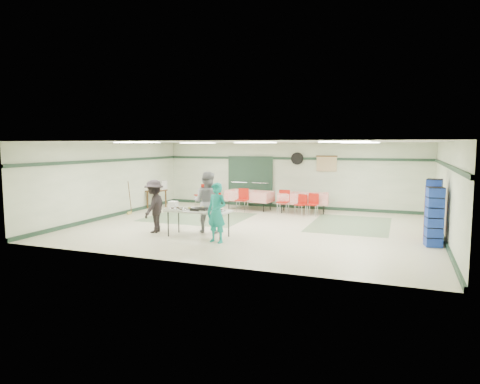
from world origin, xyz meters
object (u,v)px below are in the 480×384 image
(chair_loose_b, at_px, (203,193))
(chair_c, at_px, (313,202))
(dining_table_b, at_px, (249,196))
(chair_loose_a, at_px, (215,193))
(crate_stack_red, at_px, (432,213))
(chair_b, at_px, (284,199))
(printer_table, at_px, (157,193))
(crate_stack_blue_a, at_px, (433,211))
(serving_table, at_px, (198,212))
(chair_d, at_px, (243,197))
(crate_stack_blue_b, at_px, (434,217))
(volunteer_dark, at_px, (154,206))
(office_printer, at_px, (160,185))
(volunteer_teal, at_px, (217,213))
(dining_table_a, at_px, (303,198))
(volunteer_grey, at_px, (207,202))
(broom, at_px, (130,197))
(chair_a, at_px, (301,202))

(chair_loose_b, bearing_deg, chair_c, 16.62)
(dining_table_b, bearing_deg, chair_loose_a, 172.15)
(chair_c, distance_m, crate_stack_red, 4.88)
(chair_b, relative_size, printer_table, 1.04)
(crate_stack_blue_a, bearing_deg, chair_loose_a, 152.57)
(serving_table, height_order, chair_b, chair_b)
(chair_d, xyz_separation_m, chair_loose_a, (-1.64, 1.05, 0.00))
(chair_c, height_order, crate_stack_blue_b, crate_stack_blue_b)
(crate_stack_blue_a, distance_m, crate_stack_red, 0.26)
(volunteer_dark, xyz_separation_m, office_printer, (-2.61, 4.60, 0.14))
(volunteer_teal, bearing_deg, chair_d, 116.93)
(dining_table_a, xyz_separation_m, office_printer, (-5.95, -0.66, 0.36))
(volunteer_grey, relative_size, crate_stack_blue_a, 1.06)
(crate_stack_red, relative_size, office_printer, 3.31)
(chair_c, xyz_separation_m, chair_loose_a, (-4.42, 1.06, 0.05))
(office_printer, bearing_deg, volunteer_dark, -59.27)
(serving_table, height_order, chair_c, chair_c)
(crate_stack_red, bearing_deg, serving_table, -163.80)
(serving_table, relative_size, broom, 1.51)
(crate_stack_red, bearing_deg, broom, 175.19)
(dining_table_b, bearing_deg, chair_d, -90.15)
(volunteer_grey, relative_size, chair_d, 2.02)
(chair_b, xyz_separation_m, crate_stack_blue_b, (4.97, -3.73, 0.22))
(broom, bearing_deg, serving_table, -21.95)
(serving_table, relative_size, volunteer_grey, 1.03)
(dining_table_b, bearing_deg, crate_stack_red, -20.60)
(volunteer_dark, bearing_deg, dining_table_a, 139.97)
(crate_stack_blue_a, bearing_deg, office_printer, 163.04)
(crate_stack_blue_b, relative_size, broom, 1.25)
(volunteer_dark, relative_size, chair_loose_b, 1.71)
(chair_a, relative_size, chair_loose_b, 0.84)
(office_printer, xyz_separation_m, broom, (-0.08, -2.03, -0.29))
(chair_d, xyz_separation_m, crate_stack_blue_a, (6.63, -3.24, 0.30))
(chair_loose_a, height_order, broom, broom)
(chair_d, height_order, crate_stack_blue_a, crate_stack_blue_a)
(volunteer_grey, bearing_deg, chair_d, -87.54)
(serving_table, xyz_separation_m, chair_b, (1.21, 4.80, -0.16))
(volunteer_dark, bearing_deg, serving_table, 78.70)
(crate_stack_red, bearing_deg, chair_a, 145.12)
(volunteer_teal, bearing_deg, office_printer, 147.38)
(dining_table_b, bearing_deg, broom, -136.95)
(dining_table_a, bearing_deg, volunteer_grey, -119.70)
(dining_table_b, xyz_separation_m, printer_table, (-3.75, -0.94, 0.06))
(volunteer_grey, relative_size, volunteer_dark, 1.15)
(chair_d, distance_m, office_printer, 3.69)
(crate_stack_red, bearing_deg, chair_loose_b, 156.35)
(chair_a, relative_size, chair_loose_a, 0.86)
(chair_loose_b, relative_size, office_printer, 2.01)
(volunteer_grey, distance_m, chair_loose_b, 5.59)
(chair_b, height_order, printer_table, chair_b)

